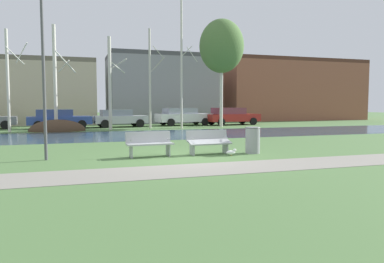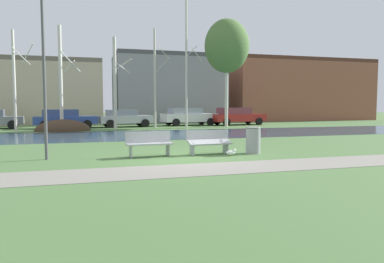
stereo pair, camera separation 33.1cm
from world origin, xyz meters
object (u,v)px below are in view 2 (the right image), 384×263
object	(u,v)px
trash_bin	(253,140)
parked_sedan_second_blue	(64,118)
bench_right	(209,141)
streetlamp	(43,36)
parked_suv_fifth_red	(237,116)
bench_left	(149,143)
parked_wagon_fourth_white	(188,116)
parked_hatch_third_silver	(125,118)
seagull	(231,152)

from	to	relation	value
trash_bin	parked_sedan_second_blue	world-z (taller)	parked_sedan_second_blue
bench_right	trash_bin	distance (m)	1.66
streetlamp	parked_suv_fifth_red	size ratio (longest dim) A/B	1.24
streetlamp	bench_right	bearing A→B (deg)	-3.00
bench_right	trash_bin	bearing A→B (deg)	-9.24
bench_left	parked_wagon_fourth_white	size ratio (longest dim) A/B	0.33
bench_left	bench_right	xyz separation A→B (m)	(2.18, 0.00, 0.00)
bench_left	parked_hatch_third_silver	bearing A→B (deg)	86.99
bench_left	parked_wagon_fourth_white	world-z (taller)	parked_wagon_fourth_white
bench_right	trash_bin	xyz separation A→B (m)	(1.64, -0.27, 0.03)
parked_wagon_fourth_white	parked_suv_fifth_red	size ratio (longest dim) A/B	0.99
trash_bin	parked_hatch_third_silver	distance (m)	17.27
bench_right	seagull	world-z (taller)	bench_right
trash_bin	parked_hatch_third_silver	size ratio (longest dim) A/B	0.23
trash_bin	parked_suv_fifth_red	distance (m)	18.45
streetlamp	parked_suv_fifth_red	xyz separation A→B (m)	(13.93, 16.60, -3.21)
parked_wagon_fourth_white	bench_right	bearing A→B (deg)	-103.44
parked_sedan_second_blue	parked_wagon_fourth_white	bearing A→B (deg)	6.50
trash_bin	parked_hatch_third_silver	world-z (taller)	parked_hatch_third_silver
trash_bin	parked_suv_fifth_red	size ratio (longest dim) A/B	0.20
bench_left	parked_sedan_second_blue	world-z (taller)	parked_sedan_second_blue
parked_suv_fifth_red	parked_hatch_third_silver	bearing A→B (deg)	-179.18
parked_sedan_second_blue	parked_suv_fifth_red	bearing A→B (deg)	2.17
seagull	streetlamp	bearing A→B (deg)	171.14
bench_right	parked_sedan_second_blue	xyz separation A→B (m)	(-5.82, 16.35, 0.29)
parked_sedan_second_blue	bench_right	bearing A→B (deg)	-70.41
trash_bin	parked_sedan_second_blue	distance (m)	18.22
bench_right	parked_hatch_third_silver	size ratio (longest dim) A/B	0.38
bench_left	parked_suv_fifth_red	bearing A→B (deg)	57.94
parked_hatch_third_silver	parked_wagon_fourth_white	bearing A→B (deg)	7.70
trash_bin	streetlamp	bearing A→B (deg)	175.56
bench_right	parked_suv_fifth_red	distance (m)	18.87
parked_hatch_third_silver	parked_sedan_second_blue	bearing A→B (deg)	-174.94
parked_sedan_second_blue	bench_left	bearing A→B (deg)	-77.44
seagull	parked_suv_fifth_red	distance (m)	19.22
bench_left	trash_bin	distance (m)	3.83
seagull	parked_wagon_fourth_white	xyz separation A→B (m)	(3.58, 18.16, 0.66)
bench_left	trash_bin	bearing A→B (deg)	-4.00
parked_hatch_third_silver	bench_left	bearing A→B (deg)	-93.01
bench_left	bench_right	distance (m)	2.18
trash_bin	parked_sedan_second_blue	size ratio (longest dim) A/B	0.21
parked_sedan_second_blue	streetlamp	bearing A→B (deg)	-88.97
bench_left	trash_bin	xyz separation A→B (m)	(3.82, -0.27, 0.03)
trash_bin	parked_hatch_third_silver	xyz separation A→B (m)	(-2.94, 17.02, 0.23)
parked_wagon_fourth_white	parked_suv_fifth_red	bearing A→B (deg)	-8.11
bench_left	parked_sedan_second_blue	distance (m)	16.76
bench_right	parked_sedan_second_blue	bearing A→B (deg)	109.59
streetlamp	parked_hatch_third_silver	bearing A→B (deg)	75.57
trash_bin	parked_sedan_second_blue	xyz separation A→B (m)	(-7.46, 16.62, 0.25)
bench_left	parked_suv_fifth_red	size ratio (longest dim) A/B	0.33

